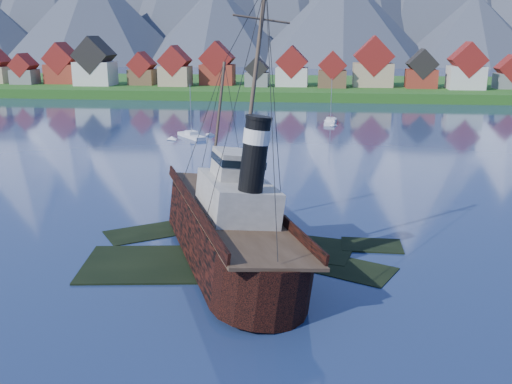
# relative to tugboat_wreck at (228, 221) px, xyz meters

# --- Properties ---
(ground) EXTENTS (1400.00, 1400.00, 0.00)m
(ground) POSITION_rel_tugboat_wreck_xyz_m (-0.87, -1.39, -3.27)
(ground) COLOR #1B2A4E
(ground) RESTS_ON ground
(shoal) EXTENTS (31.71, 21.24, 1.14)m
(shoal) POSITION_rel_tugboat_wreck_xyz_m (0.91, 0.77, -3.62)
(shoal) COLOR black
(shoal) RESTS_ON ground
(shore_bank) EXTENTS (600.00, 80.00, 3.20)m
(shore_bank) POSITION_rel_tugboat_wreck_xyz_m (-0.87, 168.61, -3.27)
(shore_bank) COLOR #1E4E16
(shore_bank) RESTS_ON ground
(seawall) EXTENTS (600.00, 2.50, 2.00)m
(seawall) POSITION_rel_tugboat_wreck_xyz_m (-0.87, 130.61, -3.27)
(seawall) COLOR #3F3D38
(seawall) RESTS_ON ground
(town) EXTENTS (250.96, 16.69, 17.30)m
(town) POSITION_rel_tugboat_wreck_xyz_m (-33.99, 150.80, 5.71)
(town) COLOR maroon
(town) RESTS_ON ground
(tugboat_wreck) EXTENTS (7.66, 33.02, 26.17)m
(tugboat_wreck) POSITION_rel_tugboat_wreck_xyz_m (0.00, 0.00, 0.00)
(tugboat_wreck) COLOR black
(tugboat_wreck) RESTS_ON ground
(sailboat_c) EXTENTS (7.36, 8.28, 11.46)m
(sailboat_c) POSITION_rel_tugboat_wreck_xyz_m (-18.27, 62.74, -3.02)
(sailboat_c) COLOR silver
(sailboat_c) RESTS_ON ground
(sailboat_e) EXTENTS (3.15, 9.73, 11.10)m
(sailboat_e) POSITION_rel_tugboat_wreck_xyz_m (10.43, 86.09, -3.03)
(sailboat_e) COLOR silver
(sailboat_e) RESTS_ON ground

